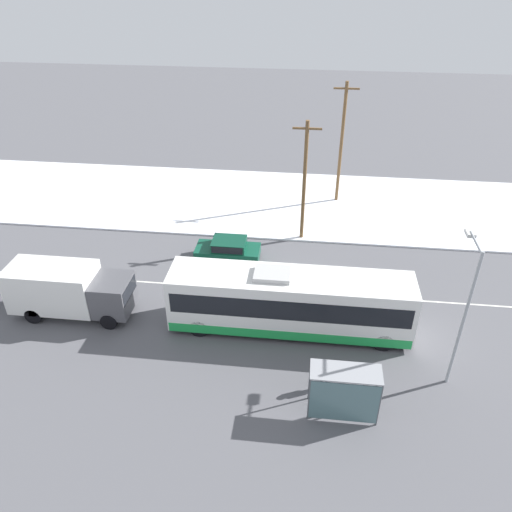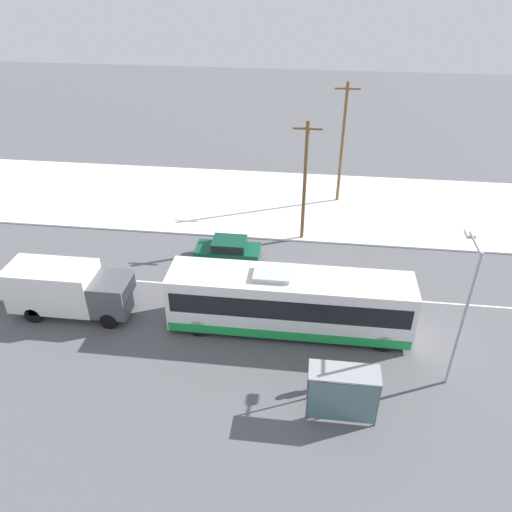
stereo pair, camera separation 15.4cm
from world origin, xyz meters
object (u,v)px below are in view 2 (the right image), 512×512
pedestrian_at_stop (324,372)px  sedan_car (229,249)px  utility_pole_roadside (305,181)px  utility_pole_snowlot (342,143)px  bus_shelter (343,389)px  streetlamp (465,300)px  box_truck (68,288)px  city_bus (289,302)px

pedestrian_at_stop → sedan_car: bearing=120.7°
sedan_car → utility_pole_roadside: (4.52, 3.26, 3.49)m
utility_pole_snowlot → sedan_car: bearing=-126.6°
bus_shelter → streetlamp: bearing=31.6°
box_truck → streetlamp: size_ratio=0.92×
city_bus → sedan_car: 7.57m
box_truck → bus_shelter: 15.41m
pedestrian_at_stop → streetlamp: streetlamp is taller
box_truck → utility_pole_roadside: 15.68m
pedestrian_at_stop → utility_pole_roadside: utility_pole_roadside is taller
sedan_car → pedestrian_at_stop: size_ratio=2.53×
pedestrian_at_stop → utility_pole_snowlot: size_ratio=0.18×
city_bus → box_truck: (-11.82, -0.12, -0.09)m
box_truck → pedestrian_at_stop: (13.65, -3.87, -0.62)m
bus_shelter → utility_pole_roadside: size_ratio=0.36×
box_truck → utility_pole_snowlot: bearing=47.2°
utility_pole_snowlot → city_bus: bearing=-100.1°
city_bus → bus_shelter: city_bus is taller
sedan_car → utility_pole_snowlot: (7.01, 9.44, 3.96)m
city_bus → box_truck: bearing=-179.4°
streetlamp → utility_pole_snowlot: utility_pole_snowlot is taller
box_truck → city_bus: bearing=0.6°
city_bus → bus_shelter: (2.60, -5.56, -0.02)m
pedestrian_at_stop → bus_shelter: size_ratio=0.54×
bus_shelter → sedan_car: bearing=120.1°
bus_shelter → utility_pole_snowlot: size_ratio=0.32×
sedan_car → bus_shelter: 13.64m
sedan_car → pedestrian_at_stop: pedestrian_at_stop is taller
city_bus → streetlamp: bearing=-18.7°
pedestrian_at_stop → streetlamp: 6.81m
utility_pole_roadside → utility_pole_snowlot: bearing=68.0°
city_bus → sedan_car: size_ratio=3.04×
box_truck → utility_pole_snowlot: (14.61, 15.77, 3.15)m
streetlamp → utility_pole_snowlot: 18.80m
streetlamp → utility_pole_roadside: (-7.21, 12.02, -0.17)m
utility_pole_roadside → streetlamp: bearing=-59.0°
city_bus → pedestrian_at_stop: size_ratio=7.68×
bus_shelter → utility_pole_roadside: bearing=98.7°
sedan_car → box_truck: bearing=39.8°
box_truck → streetlamp: (19.33, -2.42, 2.85)m
sedan_car → streetlamp: streetlamp is taller
city_bus → utility_pole_roadside: (0.29, 9.48, 2.59)m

